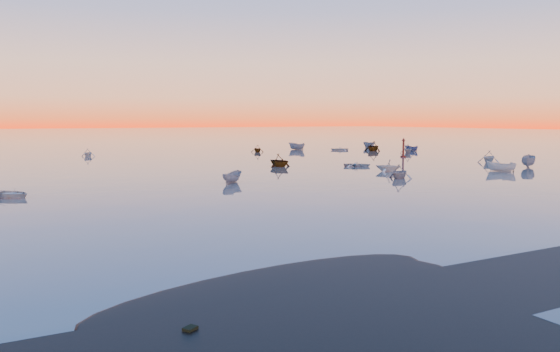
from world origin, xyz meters
TOP-DOWN VIEW (x-y plane):
  - ground at (0.00, 100.00)m, footprint 600.00×600.00m
  - mud_lobes at (0.00, -1.00)m, footprint 140.00×6.00m
  - moored_fleet at (0.00, 53.00)m, footprint 124.00×58.00m
  - boat_near_left at (-21.57, 30.27)m, footprint 4.17×3.68m
  - boat_near_center at (-1.14, 30.94)m, footprint 3.38×3.54m
  - boat_near_right at (20.94, 32.96)m, footprint 3.49×3.15m
  - channel_marker at (40.24, 52.21)m, footprint 0.97×0.97m

SIDE VIEW (x-z plane):
  - ground at x=0.00m, z-range 0.00..0.00m
  - moored_fleet at x=0.00m, z-range -0.60..0.60m
  - boat_near_left at x=-21.57m, z-range -0.49..0.49m
  - boat_near_center at x=-1.14m, z-range -0.60..0.60m
  - boat_near_right at x=20.94m, z-range -0.57..0.57m
  - mud_lobes at x=0.00m, z-range -0.03..0.05m
  - channel_marker at x=40.24m, z-range -0.36..3.08m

